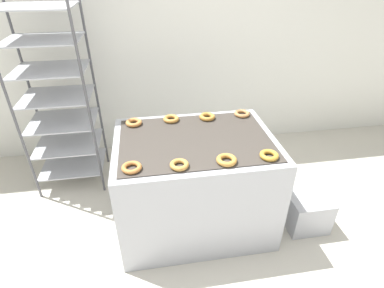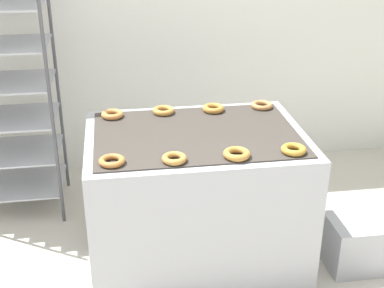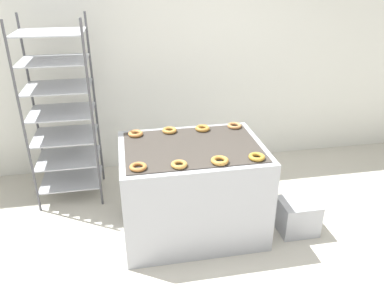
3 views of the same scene
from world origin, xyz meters
name	(u,v)px [view 1 (image 1 of 3)]	position (x,y,z in m)	size (l,w,h in m)	color
wall_back	(173,31)	(0.00, 2.12, 1.40)	(8.00, 0.05, 2.80)	silver
fryer_machine	(195,183)	(0.00, 0.71, 0.43)	(1.26, 0.93, 0.87)	#A8AAB2
baking_rack_cart	(57,96)	(-1.17, 1.54, 0.96)	(0.65, 0.55, 1.89)	#4C4C51
glaze_bin	(307,212)	(0.97, 0.49, 0.16)	(0.35, 0.30, 0.32)	#A8AAB2
donut_near_left	(132,168)	(-0.48, 0.39, 0.88)	(0.14, 0.14, 0.03)	#B06E35
donut_near_midleft	(179,165)	(-0.17, 0.37, 0.89)	(0.13, 0.13, 0.03)	#B27E3A
donut_near_midright	(227,160)	(0.16, 0.37, 0.89)	(0.14, 0.14, 0.04)	#B47D35
donut_near_right	(269,155)	(0.47, 0.38, 0.89)	(0.13, 0.13, 0.03)	#B2822D
donut_far_left	(134,123)	(-0.47, 1.03, 0.89)	(0.14, 0.14, 0.04)	#BE7A3D
donut_far_midleft	(171,119)	(-0.15, 1.05, 0.89)	(0.14, 0.14, 0.04)	#B57D38
donut_far_midright	(207,117)	(0.16, 1.04, 0.89)	(0.14, 0.14, 0.04)	#AF7832
donut_far_right	(242,114)	(0.48, 1.06, 0.88)	(0.14, 0.14, 0.03)	#AE7644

